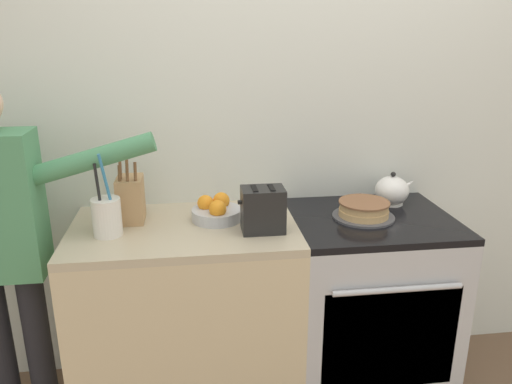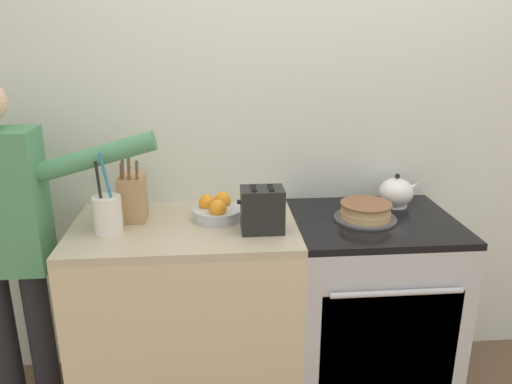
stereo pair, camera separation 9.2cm
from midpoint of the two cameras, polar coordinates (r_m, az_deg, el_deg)
name	(u,v)px [view 2 (the right image)]	position (r m, az deg, el deg)	size (l,w,h in m)	color
wall_back	(310,116)	(2.42, 7.31, 8.58)	(8.00, 0.04, 2.60)	silver
counter_cabinet	(188,315)	(2.37, -6.60, -13.83)	(0.97, 0.61, 0.89)	beige
stove_range	(368,307)	(2.48, 13.73, -12.68)	(0.72, 0.64, 0.89)	#B7BABF
layer_cake	(366,212)	(2.26, 13.55, -2.22)	(0.28, 0.28, 0.08)	#4C4C51
tea_kettle	(396,193)	(2.46, 16.78, -0.07)	(0.20, 0.16, 0.16)	white
knife_block	(133,197)	(2.24, -12.78, -0.57)	(0.11, 0.16, 0.29)	tan
utensil_crock	(108,214)	(2.12, -15.41, -2.42)	(0.12, 0.12, 0.35)	silver
fruit_bowl	(217,210)	(2.20, -3.29, -2.11)	(0.22, 0.22, 0.11)	#B7BABF
toaster	(262,210)	(2.06, 1.99, -2.05)	(0.19, 0.13, 0.19)	black
person_baker	(7,231)	(2.29, -25.56, -4.04)	(0.89, 0.20, 1.52)	black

